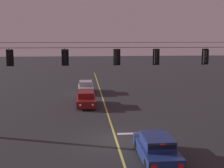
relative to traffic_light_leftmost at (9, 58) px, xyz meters
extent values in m
plane|color=#28282B|center=(6.91, -1.99, -5.25)|extent=(180.00, 180.00, 0.00)
cube|color=#D1C64C|center=(6.91, 6.02, -5.25)|extent=(0.14, 60.00, 0.01)
cube|color=silver|center=(8.81, -0.58, -5.25)|extent=(3.40, 0.36, 0.01)
cylinder|color=black|center=(6.91, 0.02, 0.65)|extent=(18.93, 0.03, 0.03)
cylinder|color=black|center=(6.91, 0.02, 1.00)|extent=(18.93, 0.02, 0.02)
cylinder|color=black|center=(0.00, 0.02, 0.56)|extent=(0.04, 0.04, 0.18)
cube|color=black|center=(0.00, 0.02, -0.01)|extent=(0.32, 0.26, 0.96)
cube|color=black|center=(0.00, 0.16, -0.01)|extent=(0.48, 0.03, 1.12)
sphere|color=red|center=(0.00, -0.14, 0.28)|extent=(0.17, 0.17, 0.17)
cylinder|color=black|center=(0.00, -0.18, 0.33)|extent=(0.20, 0.10, 0.20)
sphere|color=#3D280A|center=(0.00, -0.14, -0.01)|extent=(0.17, 0.17, 0.17)
cylinder|color=black|center=(0.00, -0.18, 0.04)|extent=(0.20, 0.10, 0.20)
sphere|color=black|center=(0.00, -0.14, -0.29)|extent=(0.17, 0.17, 0.17)
cylinder|color=black|center=(0.00, -0.18, -0.25)|extent=(0.20, 0.10, 0.20)
cylinder|color=black|center=(3.64, 0.02, 0.56)|extent=(0.04, 0.04, 0.18)
cube|color=black|center=(3.64, 0.02, -0.01)|extent=(0.32, 0.26, 0.96)
cube|color=black|center=(3.64, 0.16, -0.01)|extent=(0.48, 0.03, 1.12)
sphere|color=red|center=(3.64, -0.14, 0.28)|extent=(0.17, 0.17, 0.17)
cylinder|color=black|center=(3.64, -0.18, 0.33)|extent=(0.20, 0.10, 0.20)
sphere|color=#3D280A|center=(3.64, -0.14, -0.01)|extent=(0.17, 0.17, 0.17)
cylinder|color=black|center=(3.64, -0.18, 0.04)|extent=(0.20, 0.10, 0.20)
sphere|color=black|center=(3.64, -0.14, -0.29)|extent=(0.17, 0.17, 0.17)
cylinder|color=black|center=(3.64, -0.18, -0.25)|extent=(0.20, 0.10, 0.20)
cylinder|color=black|center=(7.16, 0.02, 0.56)|extent=(0.04, 0.04, 0.18)
cube|color=black|center=(7.16, 0.02, -0.01)|extent=(0.32, 0.26, 0.96)
cube|color=black|center=(7.16, 0.16, -0.01)|extent=(0.48, 0.03, 1.12)
sphere|color=red|center=(7.16, -0.14, 0.28)|extent=(0.17, 0.17, 0.17)
cylinder|color=black|center=(7.16, -0.18, 0.33)|extent=(0.20, 0.10, 0.20)
sphere|color=#3D280A|center=(7.16, -0.14, -0.01)|extent=(0.17, 0.17, 0.17)
cylinder|color=black|center=(7.16, -0.18, 0.04)|extent=(0.20, 0.10, 0.20)
sphere|color=black|center=(7.16, -0.14, -0.29)|extent=(0.17, 0.17, 0.17)
cylinder|color=black|center=(7.16, -0.18, -0.25)|extent=(0.20, 0.10, 0.20)
cylinder|color=black|center=(9.91, 0.02, 0.56)|extent=(0.04, 0.04, 0.18)
cube|color=black|center=(9.91, 0.02, -0.01)|extent=(0.32, 0.26, 0.96)
cube|color=black|center=(9.91, 0.16, -0.01)|extent=(0.48, 0.03, 1.12)
sphere|color=red|center=(9.91, -0.14, 0.28)|extent=(0.17, 0.17, 0.17)
cylinder|color=black|center=(9.91, -0.18, 0.33)|extent=(0.20, 0.10, 0.20)
sphere|color=#3D280A|center=(9.91, -0.14, -0.01)|extent=(0.17, 0.17, 0.17)
cylinder|color=black|center=(9.91, -0.18, 0.04)|extent=(0.20, 0.10, 0.20)
sphere|color=black|center=(9.91, -0.14, -0.29)|extent=(0.17, 0.17, 0.17)
cylinder|color=black|center=(9.91, -0.18, -0.25)|extent=(0.20, 0.10, 0.20)
cylinder|color=black|center=(13.44, 0.02, 0.56)|extent=(0.04, 0.04, 0.18)
cube|color=black|center=(13.44, 0.02, -0.01)|extent=(0.32, 0.26, 0.96)
cube|color=black|center=(13.44, 0.16, -0.01)|extent=(0.48, 0.03, 1.12)
sphere|color=red|center=(13.44, -0.14, 0.28)|extent=(0.17, 0.17, 0.17)
cylinder|color=black|center=(13.44, -0.18, 0.33)|extent=(0.20, 0.10, 0.20)
sphere|color=#3D280A|center=(13.44, -0.14, -0.01)|extent=(0.17, 0.17, 0.17)
cylinder|color=black|center=(13.44, -0.18, 0.04)|extent=(0.20, 0.10, 0.20)
sphere|color=black|center=(13.44, -0.14, -0.29)|extent=(0.17, 0.17, 0.17)
cylinder|color=black|center=(13.44, -0.18, -0.25)|extent=(0.20, 0.10, 0.20)
cube|color=navy|center=(8.72, -5.11, -4.74)|extent=(1.80, 4.30, 0.68)
cube|color=navy|center=(8.72, -5.23, -4.13)|extent=(1.51, 2.15, 0.54)
cube|color=black|center=(8.72, -4.29, -4.13)|extent=(1.40, 0.21, 0.48)
cube|color=black|center=(8.72, -6.29, -4.13)|extent=(1.37, 0.18, 0.46)
cylinder|color=black|center=(7.93, -3.77, -4.93)|extent=(0.22, 0.64, 0.64)
cylinder|color=black|center=(9.52, -3.77, -4.93)|extent=(0.22, 0.64, 0.64)
cylinder|color=black|center=(7.93, -6.44, -4.93)|extent=(0.22, 0.64, 0.64)
cylinder|color=black|center=(9.52, -6.44, -4.93)|extent=(0.22, 0.64, 0.64)
cube|color=red|center=(8.08, -7.27, -4.64)|extent=(0.28, 0.03, 0.18)
cube|color=red|center=(9.37, -7.27, -4.64)|extent=(0.28, 0.03, 0.18)
cube|color=red|center=(8.72, -6.40, -3.90)|extent=(0.24, 0.04, 0.06)
cube|color=maroon|center=(5.07, 8.22, -4.74)|extent=(1.80, 4.30, 0.68)
cube|color=maroon|center=(5.07, 8.34, -4.13)|extent=(1.51, 2.15, 0.54)
cube|color=black|center=(5.07, 7.41, -4.13)|extent=(1.40, 0.21, 0.48)
cube|color=black|center=(5.07, 9.41, -4.13)|extent=(1.37, 0.18, 0.46)
cylinder|color=black|center=(5.86, 6.89, -4.93)|extent=(0.22, 0.64, 0.64)
cylinder|color=black|center=(4.28, 6.89, -4.93)|extent=(0.22, 0.64, 0.64)
cylinder|color=black|center=(5.86, 9.56, -4.93)|extent=(0.22, 0.64, 0.64)
cylinder|color=black|center=(4.28, 9.56, -4.93)|extent=(0.22, 0.64, 0.64)
sphere|color=white|center=(5.63, 6.05, -4.68)|extent=(0.20, 0.20, 0.20)
sphere|color=white|center=(4.51, 6.05, -4.68)|extent=(0.20, 0.20, 0.20)
cube|color=#A5A5AD|center=(5.09, 15.33, -4.74)|extent=(1.80, 4.30, 0.68)
cube|color=#A5A5AD|center=(5.09, 15.45, -4.13)|extent=(1.51, 2.15, 0.54)
cube|color=black|center=(5.09, 14.52, -4.13)|extent=(1.40, 0.21, 0.48)
cube|color=black|center=(5.09, 16.51, -4.13)|extent=(1.37, 0.18, 0.46)
cylinder|color=black|center=(5.88, 14.00, -4.93)|extent=(0.22, 0.64, 0.64)
cylinder|color=black|center=(4.30, 14.00, -4.93)|extent=(0.22, 0.64, 0.64)
cylinder|color=black|center=(5.88, 16.67, -4.93)|extent=(0.22, 0.64, 0.64)
cylinder|color=black|center=(4.30, 16.67, -4.93)|extent=(0.22, 0.64, 0.64)
sphere|color=white|center=(5.65, 13.16, -4.68)|extent=(0.20, 0.20, 0.20)
sphere|color=white|center=(4.53, 13.16, -4.68)|extent=(0.20, 0.20, 0.20)
camera|label=1|loc=(4.87, -19.95, 1.29)|focal=47.14mm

